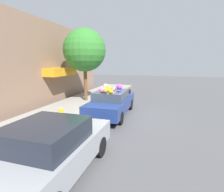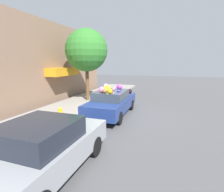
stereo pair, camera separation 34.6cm
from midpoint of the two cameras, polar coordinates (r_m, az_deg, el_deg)
The scene contains 7 objects.
ground_plane at distance 9.64m, azimuth -1.58°, elevation -6.11°, with size 60.00×60.00×0.00m, color #4C4C4F.
sidewalk_curb at distance 10.76m, azimuth -15.38°, elevation -4.30°, with size 24.00×3.20×0.14m.
building_facade at distance 11.83m, azimuth -25.06°, elevation 9.53°, with size 18.00×1.20×5.54m.
street_tree at distance 12.55m, azimuth -9.76°, elevation 14.46°, with size 2.92×2.92×4.96m.
fire_hydrant at distance 8.24m, azimuth -17.41°, elevation -6.03°, with size 0.20×0.20×0.70m.
art_car at distance 9.40m, azimuth -1.08°, elevation -1.93°, with size 4.41×1.82×1.68m.
parked_car_plain at distance 4.78m, azimuth -21.47°, elevation -15.78°, with size 3.91×1.85×1.42m.
Camera 1 is at (-8.79, -2.79, 2.81)m, focal length 28.00 mm.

